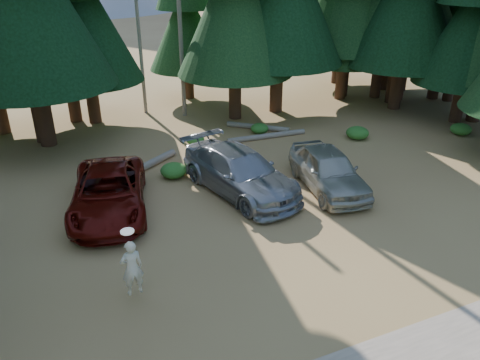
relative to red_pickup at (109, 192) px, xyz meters
The scene contains 18 objects.
ground 6.87m from the red_pickup, 40.50° to the right, with size 160.00×160.00×0.00m, color olive.
forest_belt_north 11.80m from the red_pickup, 63.86° to the left, with size 36.00×7.00×22.00m, color black, non-canonical shape.
snag_front 12.82m from the red_pickup, 59.26° to the left, with size 0.24×0.24×12.00m, color slate.
snag_back 12.94m from the red_pickup, 70.98° to the left, with size 0.20×0.20×10.00m, color slate.
red_pickup is the anchor object (origin of this frame).
silver_minivan_center 5.10m from the red_pickup, ahead, with size 2.42×5.94×1.72m, color #919398.
silver_minivan_right 8.62m from the red_pickup, 10.50° to the right, with size 1.97×4.90×1.67m, color #B4B0A0.
frisbee_player 5.32m from the red_pickup, 92.13° to the right, with size 0.65×0.46×1.98m.
log_left 3.55m from the red_pickup, 59.76° to the left, with size 0.32×0.32×4.54m, color slate.
log_mid 10.82m from the red_pickup, 34.20° to the left, with size 0.29×0.29×3.52m, color slate.
log_right 9.91m from the red_pickup, 27.67° to the left, with size 0.27×0.27×4.29m, color slate.
shrub_far_left 3.50m from the red_pickup, 65.96° to the left, with size 1.03×1.03×0.56m, color #31661E.
shrub_left 3.64m from the red_pickup, 65.10° to the left, with size 0.88×0.88×0.49m, color #31661E.
shrub_center_left 3.61m from the red_pickup, 33.17° to the left, with size 1.13×1.13×0.62m, color #31661E.
shrub_center_right 7.35m from the red_pickup, 46.28° to the left, with size 0.93×0.93×0.51m, color #31661E.
shrub_right 10.37m from the red_pickup, 32.13° to the left, with size 0.96×0.96×0.53m, color #31661E.
shrub_far_right 13.38m from the red_pickup, 11.75° to the left, with size 1.17×1.17×0.64m, color #31661E.
shrub_edge_east 18.58m from the red_pickup, ahead, with size 1.09×1.09×0.60m, color #31661E.
Camera 1 is at (-6.78, -11.52, 8.65)m, focal length 35.00 mm.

